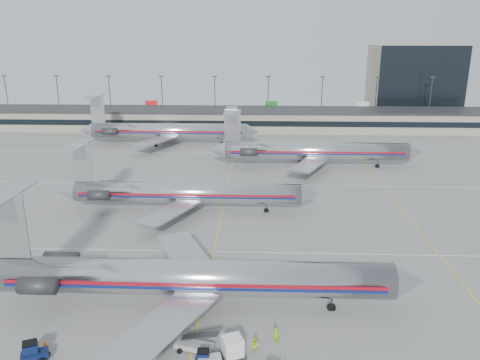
{
  "coord_description": "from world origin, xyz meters",
  "views": [
    {
      "loc": [
        5.84,
        -47.15,
        27.59
      ],
      "look_at": [
        2.84,
        28.39,
        4.5
      ],
      "focal_mm": 35.0,
      "sensor_mm": 36.0,
      "label": 1
    }
  ],
  "objects_px": {
    "belt_loader": "(195,345)",
    "tug_center": "(205,359)",
    "jet_foreground": "(186,277)",
    "jet_second_row": "(182,192)",
    "uld_container": "(233,348)"
  },
  "relations": [
    {
      "from": "jet_second_row",
      "to": "belt_loader",
      "type": "distance_m",
      "value": 36.53
    },
    {
      "from": "jet_foreground",
      "to": "tug_center",
      "type": "bearing_deg",
      "value": -71.99
    },
    {
      "from": "tug_center",
      "to": "uld_container",
      "type": "distance_m",
      "value": 2.62
    },
    {
      "from": "jet_foreground",
      "to": "belt_loader",
      "type": "bearing_deg",
      "value": -75.48
    },
    {
      "from": "jet_second_row",
      "to": "tug_center",
      "type": "height_order",
      "value": "jet_second_row"
    },
    {
      "from": "uld_container",
      "to": "jet_foreground",
      "type": "bearing_deg",
      "value": 100.85
    },
    {
      "from": "jet_foreground",
      "to": "belt_loader",
      "type": "distance_m",
      "value": 7.93
    },
    {
      "from": "jet_foreground",
      "to": "uld_container",
      "type": "xyz_separation_m",
      "value": [
        5.36,
        -8.14,
        -2.55
      ]
    },
    {
      "from": "jet_foreground",
      "to": "uld_container",
      "type": "height_order",
      "value": "jet_foreground"
    },
    {
      "from": "jet_foreground",
      "to": "jet_second_row",
      "type": "bearing_deg",
      "value": 99.8
    },
    {
      "from": "jet_foreground",
      "to": "jet_second_row",
      "type": "height_order",
      "value": "jet_foreground"
    },
    {
      "from": "belt_loader",
      "to": "tug_center",
      "type": "bearing_deg",
      "value": -46.87
    },
    {
      "from": "jet_foreground",
      "to": "uld_container",
      "type": "bearing_deg",
      "value": -56.66
    },
    {
      "from": "jet_second_row",
      "to": "uld_container",
      "type": "bearing_deg",
      "value": -74.37
    },
    {
      "from": "jet_second_row",
      "to": "uld_container",
      "type": "height_order",
      "value": "jet_second_row"
    }
  ]
}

